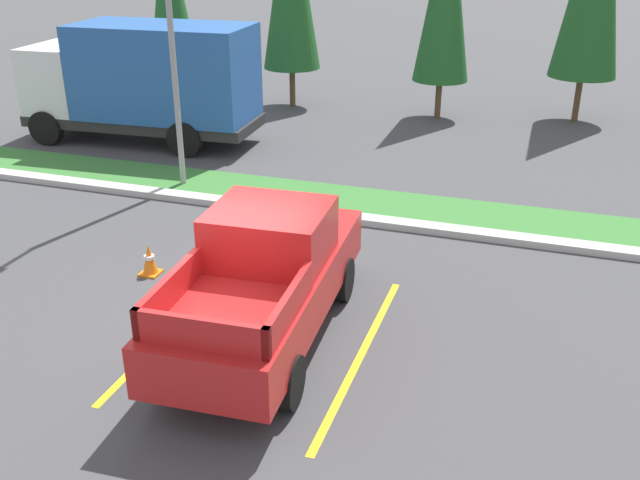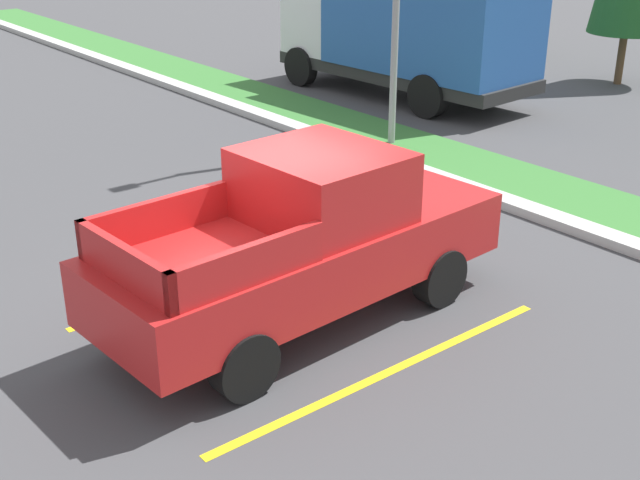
{
  "view_description": "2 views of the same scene",
  "coord_description": "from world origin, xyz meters",
  "px_view_note": "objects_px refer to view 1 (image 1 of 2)",
  "views": [
    {
      "loc": [
        4.54,
        -8.89,
        6.08
      ],
      "look_at": [
        1.2,
        1.12,
        1.3
      ],
      "focal_mm": 39.96,
      "sensor_mm": 36.0,
      "label": 1
    },
    {
      "loc": [
        7.82,
        -5.48,
        4.97
      ],
      "look_at": [
        0.2,
        0.65,
        0.72
      ],
      "focal_mm": 46.45,
      "sensor_mm": 36.0,
      "label": 2
    }
  ],
  "objects_px": {
    "street_light": "(166,13)",
    "traffic_cone": "(149,260)",
    "cargo_truck_distant": "(145,79)",
    "pickup_truck_main": "(266,278)"
  },
  "relations": [
    {
      "from": "pickup_truck_main",
      "to": "traffic_cone",
      "type": "relative_size",
      "value": 8.88
    },
    {
      "from": "cargo_truck_distant",
      "to": "traffic_cone",
      "type": "relative_size",
      "value": 11.53
    },
    {
      "from": "pickup_truck_main",
      "to": "street_light",
      "type": "distance_m",
      "value": 7.99
    },
    {
      "from": "cargo_truck_distant",
      "to": "traffic_cone",
      "type": "xyz_separation_m",
      "value": [
        4.54,
        -7.66,
        -1.56
      ]
    },
    {
      "from": "street_light",
      "to": "traffic_cone",
      "type": "relative_size",
      "value": 11.96
    },
    {
      "from": "pickup_truck_main",
      "to": "street_light",
      "type": "xyz_separation_m",
      "value": [
        -4.67,
        5.7,
        3.1
      ]
    },
    {
      "from": "cargo_truck_distant",
      "to": "street_light",
      "type": "xyz_separation_m",
      "value": [
        2.78,
        -3.27,
        2.3
      ]
    },
    {
      "from": "street_light",
      "to": "traffic_cone",
      "type": "height_order",
      "value": "street_light"
    },
    {
      "from": "pickup_truck_main",
      "to": "traffic_cone",
      "type": "bearing_deg",
      "value": 155.66
    },
    {
      "from": "cargo_truck_distant",
      "to": "traffic_cone",
      "type": "height_order",
      "value": "cargo_truck_distant"
    }
  ]
}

